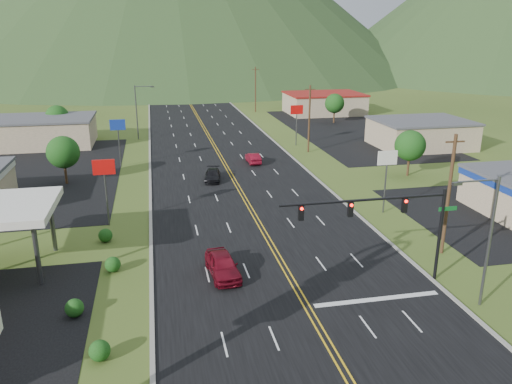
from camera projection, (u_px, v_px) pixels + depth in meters
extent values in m
cylinder|color=black|center=(440.00, 235.00, 36.03)|extent=(0.24, 0.24, 7.00)
cylinder|color=black|center=(365.00, 200.00, 33.93)|extent=(12.00, 0.18, 0.18)
cube|color=#0C591E|center=(448.00, 209.00, 35.49)|extent=(1.40, 0.06, 0.30)
cube|color=black|center=(405.00, 205.00, 34.69)|extent=(0.35, 0.28, 1.05)
sphere|color=#FF0C05|center=(406.00, 201.00, 34.41)|extent=(0.22, 0.22, 0.22)
cube|color=black|center=(350.00, 209.00, 33.92)|extent=(0.35, 0.28, 1.05)
sphere|color=#FF0C05|center=(352.00, 205.00, 33.64)|extent=(0.22, 0.22, 0.22)
cube|color=black|center=(301.00, 213.00, 33.25)|extent=(0.35, 0.28, 1.05)
sphere|color=#FF0C05|center=(302.00, 209.00, 32.97)|extent=(0.22, 0.22, 0.22)
cylinder|color=#59595E|center=(489.00, 243.00, 32.19)|extent=(0.20, 0.20, 9.00)
cylinder|color=#59595E|center=(478.00, 181.00, 30.59)|extent=(2.88, 0.12, 0.12)
cube|color=#59595E|center=(457.00, 184.00, 30.34)|extent=(0.60, 0.25, 0.18)
cylinder|color=#59595E|center=(137.00, 113.00, 83.59)|extent=(0.20, 0.20, 9.00)
cylinder|color=#59595E|center=(144.00, 86.00, 82.54)|extent=(2.88, 0.12, 0.12)
cube|color=#59595E|center=(152.00, 87.00, 82.84)|extent=(0.60, 0.25, 0.18)
cylinder|color=#59595E|center=(37.00, 253.00, 35.53)|extent=(0.36, 0.36, 5.00)
cylinder|color=#59595E|center=(52.00, 223.00, 41.12)|extent=(0.36, 0.36, 5.00)
cube|color=#CFAF90|center=(35.00, 133.00, 79.39)|extent=(18.00, 11.00, 4.20)
cube|color=#4C4C51|center=(33.00, 119.00, 78.70)|extent=(18.40, 11.40, 0.30)
cube|color=#CFAF90|center=(421.00, 134.00, 78.83)|extent=(14.00, 11.00, 4.00)
cube|color=#4C4C51|center=(422.00, 121.00, 78.16)|extent=(14.40, 11.40, 0.30)
cube|color=#CFAF90|center=(324.00, 104.00, 110.64)|extent=(16.00, 12.00, 4.20)
cube|color=maroon|center=(324.00, 94.00, 109.95)|extent=(16.40, 12.40, 0.30)
cylinder|color=#59595E|center=(107.00, 200.00, 46.55)|extent=(0.16, 0.16, 5.00)
cube|color=red|center=(104.00, 167.00, 45.56)|extent=(2.00, 0.18, 1.40)
cylinder|color=#59595E|center=(120.00, 148.00, 67.05)|extent=(0.16, 0.16, 5.00)
cube|color=navy|center=(118.00, 125.00, 66.06)|extent=(2.00, 0.18, 1.40)
cylinder|color=#59595E|center=(385.00, 189.00, 49.87)|extent=(0.16, 0.16, 5.00)
cube|color=white|center=(387.00, 158.00, 48.88)|extent=(2.00, 0.18, 1.40)
cylinder|color=#59595E|center=(296.00, 130.00, 79.68)|extent=(0.16, 0.16, 5.00)
cube|color=red|center=(297.00, 110.00, 78.70)|extent=(2.00, 0.18, 1.40)
cylinder|color=#382314|center=(65.00, 172.00, 59.68)|extent=(0.30, 0.30, 3.00)
sphere|color=#1A3F12|center=(63.00, 152.00, 58.94)|extent=(3.84, 3.84, 3.84)
cylinder|color=#382314|center=(59.00, 131.00, 83.88)|extent=(0.30, 0.30, 3.00)
sphere|color=#1A3F12|center=(57.00, 117.00, 83.14)|extent=(3.84, 3.84, 3.84)
cylinder|color=#382314|center=(408.00, 164.00, 63.08)|extent=(0.30, 0.30, 3.00)
sphere|color=#1A3F12|center=(410.00, 146.00, 62.35)|extent=(3.84, 3.84, 3.84)
cylinder|color=#382314|center=(334.00, 115.00, 99.26)|extent=(0.30, 0.30, 3.00)
sphere|color=#1A3F12|center=(335.00, 103.00, 98.52)|extent=(3.84, 3.84, 3.84)
cylinder|color=#382314|center=(448.00, 196.00, 39.87)|extent=(0.28, 0.28, 10.00)
cube|color=#382314|center=(455.00, 142.00, 38.52)|extent=(1.60, 0.12, 0.12)
cylinder|color=#382314|center=(309.00, 119.00, 74.35)|extent=(0.28, 0.28, 10.00)
cube|color=#382314|center=(310.00, 89.00, 73.00)|extent=(1.60, 0.12, 0.12)
cylinder|color=#382314|center=(255.00, 90.00, 111.62)|extent=(0.28, 0.28, 10.00)
cube|color=#382314|center=(255.00, 70.00, 110.27)|extent=(1.60, 0.12, 0.12)
cylinder|color=#382314|center=(229.00, 75.00, 148.89)|extent=(0.28, 0.28, 10.00)
cube|color=#382314|center=(228.00, 60.00, 147.54)|extent=(1.60, 0.12, 0.12)
imported|color=maroon|center=(223.00, 265.00, 37.25)|extent=(2.51, 5.23, 1.72)
imported|color=black|center=(213.00, 176.00, 61.13)|extent=(2.52, 4.75, 1.31)
imported|color=maroon|center=(253.00, 158.00, 69.22)|extent=(1.59, 4.34, 1.42)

